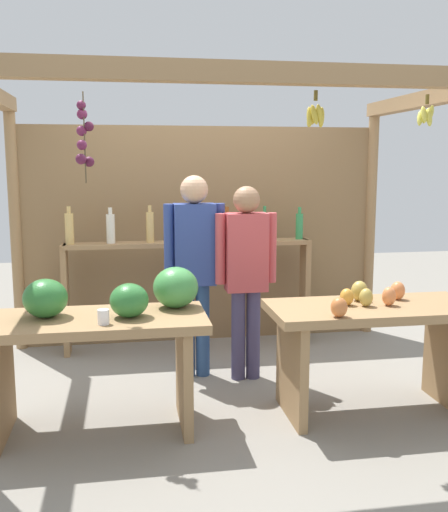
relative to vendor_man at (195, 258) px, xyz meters
The scene contains 7 objects.
ground_plane 0.99m from the vendor_man, 23.72° to the right, with size 12.00×12.00×0.00m, color gray.
market_stall 0.59m from the vendor_man, 66.40° to the left, with size 3.51×2.23×2.27m.
fruit_counter_left 1.13m from the vendor_man, 128.65° to the right, with size 1.42×0.64×1.02m.
fruit_counter_right 1.48m from the vendor_man, 38.00° to the right, with size 1.43×0.64×0.89m.
bottle_shelf_unit 0.73m from the vendor_man, 88.75° to the left, with size 2.25×0.22×1.33m.
vendor_man is the anchor object (origin of this frame).
vendor_woman 0.41m from the vendor_man, 17.89° to the right, with size 0.48×0.21×1.53m.
Camera 1 is at (-0.71, -4.44, 1.70)m, focal length 41.15 mm.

